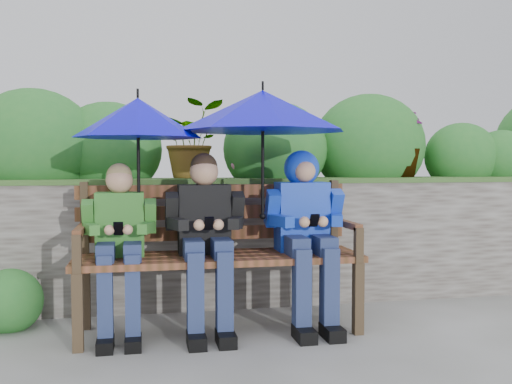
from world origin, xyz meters
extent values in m
plane|color=#62635B|center=(0.00, 0.00, 0.00)|extent=(60.00, 60.00, 0.00)
cube|color=#564E48|center=(0.00, 0.75, 0.50)|extent=(8.00, 0.40, 1.00)
cube|color=#264318|center=(0.00, 0.75, 1.01)|extent=(8.00, 0.42, 0.04)
cube|color=#264318|center=(0.00, 1.95, 0.48)|extent=(8.00, 2.00, 0.96)
ellipsoid|color=#256928|center=(-1.90, 1.08, 1.26)|extent=(0.86, 0.69, 0.78)
ellipsoid|color=#256928|center=(-1.06, 1.05, 1.26)|extent=(0.88, 0.70, 0.79)
ellipsoid|color=#256928|center=(0.34, 0.94, 1.27)|extent=(0.90, 0.72, 0.81)
ellipsoid|color=#256928|center=(1.24, 1.05, 1.31)|extent=(1.04, 0.83, 0.93)
ellipsoid|color=#256928|center=(2.14, 1.01, 1.21)|extent=(0.70, 0.56, 0.63)
ellipsoid|color=#256928|center=(2.53, 0.97, 1.19)|extent=(0.62, 0.49, 0.56)
ellipsoid|color=#256928|center=(-1.63, 0.96, 1.30)|extent=(0.99, 0.79, 0.89)
sphere|color=pink|center=(-1.83, 0.85, 1.15)|extent=(0.14, 0.14, 0.14)
sphere|color=pink|center=(0.00, 0.85, 1.15)|extent=(0.14, 0.14, 0.14)
imported|color=#256928|center=(-0.38, 0.85, 1.34)|extent=(0.56, 0.49, 0.63)
imported|color=#256928|center=(1.46, 0.85, 1.34)|extent=(0.35, 0.35, 0.62)
sphere|color=#256928|center=(-1.70, 0.35, 0.19)|extent=(0.45, 0.45, 0.45)
cube|color=#403120|center=(-1.18, -0.25, 0.24)|extent=(0.06, 0.06, 0.49)
cube|color=#403120|center=(-1.18, 0.23, 0.24)|extent=(0.06, 0.06, 0.49)
cube|color=#403120|center=(0.63, -0.25, 0.24)|extent=(0.06, 0.06, 0.49)
cube|color=#403120|center=(0.63, 0.23, 0.24)|extent=(0.06, 0.06, 0.49)
cube|color=#55341D|center=(-0.28, -0.21, 0.51)|extent=(1.94, 0.11, 0.04)
cube|color=#55341D|center=(-0.28, -0.07, 0.51)|extent=(1.94, 0.11, 0.04)
cube|color=#55341D|center=(-0.28, 0.07, 0.51)|extent=(1.94, 0.11, 0.04)
cube|color=#55341D|center=(-0.28, 0.21, 0.51)|extent=(1.94, 0.11, 0.04)
cube|color=#403120|center=(-1.18, 0.26, 0.75)|extent=(0.05, 0.05, 0.54)
cube|color=#55341D|center=(-1.18, -0.01, 0.72)|extent=(0.05, 0.50, 0.04)
cube|color=#403120|center=(-1.18, -0.25, 0.60)|extent=(0.05, 0.05, 0.24)
cube|color=#403120|center=(0.63, 0.26, 0.75)|extent=(0.05, 0.05, 0.54)
cube|color=#55341D|center=(0.63, -0.01, 0.72)|extent=(0.05, 0.50, 0.04)
cube|color=#403120|center=(0.63, -0.25, 0.60)|extent=(0.05, 0.05, 0.24)
cube|color=#55341D|center=(-0.28, 0.27, 0.65)|extent=(1.94, 0.04, 0.10)
cube|color=#55341D|center=(-0.28, 0.27, 0.80)|extent=(1.94, 0.04, 0.10)
cube|color=#55341D|center=(-0.28, 0.27, 0.95)|extent=(1.94, 0.04, 0.10)
cube|color=#458339|center=(-0.94, 0.09, 0.74)|extent=(0.32, 0.19, 0.43)
sphere|color=tan|center=(-0.94, 0.07, 1.04)|extent=(0.18, 0.18, 0.18)
sphere|color=#99854E|center=(-0.94, 0.08, 1.07)|extent=(0.17, 0.17, 0.17)
cube|color=#20254C|center=(-1.02, -0.06, 0.58)|extent=(0.11, 0.30, 0.11)
cube|color=#20254C|center=(-1.02, -0.21, 0.29)|extent=(0.09, 0.10, 0.58)
cube|color=black|center=(-1.02, -0.26, 0.04)|extent=(0.10, 0.21, 0.07)
cube|color=#20254C|center=(-0.85, -0.06, 0.58)|extent=(0.11, 0.30, 0.11)
cube|color=#20254C|center=(-0.85, -0.21, 0.29)|extent=(0.09, 0.10, 0.58)
cube|color=black|center=(-0.85, -0.26, 0.04)|extent=(0.10, 0.21, 0.07)
cube|color=#458339|center=(-1.14, 0.05, 0.80)|extent=(0.07, 0.17, 0.24)
cube|color=#458339|center=(-1.11, -0.08, 0.73)|extent=(0.12, 0.20, 0.07)
sphere|color=tan|center=(-0.99, -0.16, 0.73)|extent=(0.07, 0.07, 0.07)
cube|color=#458339|center=(-0.74, 0.05, 0.80)|extent=(0.07, 0.17, 0.24)
cube|color=#458339|center=(-0.76, -0.08, 0.73)|extent=(0.12, 0.20, 0.07)
sphere|color=tan|center=(-0.88, -0.16, 0.73)|extent=(0.07, 0.07, 0.07)
cube|color=black|center=(-0.94, -0.17, 0.74)|extent=(0.06, 0.07, 0.09)
cube|color=black|center=(-0.37, 0.09, 0.77)|extent=(0.35, 0.21, 0.48)
sphere|color=tan|center=(-0.37, 0.07, 1.09)|extent=(0.20, 0.20, 0.20)
sphere|color=black|center=(-0.37, 0.08, 1.13)|extent=(0.19, 0.19, 0.19)
cube|color=#20254C|center=(-0.46, -0.07, 0.59)|extent=(0.12, 0.33, 0.12)
cube|color=#20254C|center=(-0.46, -0.24, 0.30)|extent=(0.10, 0.11, 0.59)
cube|color=black|center=(-0.46, -0.30, 0.04)|extent=(0.11, 0.23, 0.08)
cube|color=#20254C|center=(-0.28, -0.07, 0.59)|extent=(0.12, 0.33, 0.12)
cube|color=#20254C|center=(-0.28, -0.24, 0.30)|extent=(0.10, 0.11, 0.59)
cube|color=black|center=(-0.28, -0.30, 0.04)|extent=(0.11, 0.23, 0.08)
cube|color=black|center=(-0.59, 0.04, 0.83)|extent=(0.08, 0.19, 0.27)
cube|color=black|center=(-0.56, -0.09, 0.76)|extent=(0.13, 0.22, 0.07)
sphere|color=tan|center=(-0.43, -0.19, 0.76)|extent=(0.07, 0.07, 0.07)
cube|color=black|center=(-0.15, 0.04, 0.83)|extent=(0.08, 0.19, 0.27)
cube|color=black|center=(-0.18, -0.09, 0.76)|extent=(0.13, 0.22, 0.07)
sphere|color=tan|center=(-0.31, -0.19, 0.76)|extent=(0.07, 0.07, 0.07)
cube|color=black|center=(-0.37, -0.20, 0.77)|extent=(0.06, 0.07, 0.09)
cube|color=blue|center=(0.33, 0.09, 0.77)|extent=(0.36, 0.21, 0.49)
sphere|color=tan|center=(0.33, 0.07, 1.11)|extent=(0.20, 0.20, 0.20)
sphere|color=blue|center=(0.33, 0.10, 1.12)|extent=(0.25, 0.25, 0.25)
sphere|color=tan|center=(0.33, 0.02, 1.10)|extent=(0.15, 0.15, 0.15)
cube|color=#20254C|center=(0.24, -0.08, 0.59)|extent=(0.13, 0.34, 0.13)
cube|color=#20254C|center=(0.24, -0.25, 0.30)|extent=(0.11, 0.12, 0.59)
cube|color=black|center=(0.24, -0.31, 0.04)|extent=(0.12, 0.23, 0.09)
cube|color=#20254C|center=(0.43, -0.08, 0.59)|extent=(0.13, 0.34, 0.13)
cube|color=#20254C|center=(0.43, -0.25, 0.30)|extent=(0.11, 0.12, 0.59)
cube|color=black|center=(0.43, -0.31, 0.04)|extent=(0.12, 0.23, 0.09)
cube|color=blue|center=(0.10, 0.04, 0.84)|extent=(0.09, 0.19, 0.27)
cube|color=blue|center=(0.14, -0.10, 0.76)|extent=(0.14, 0.23, 0.07)
sphere|color=tan|center=(0.27, -0.19, 0.76)|extent=(0.07, 0.07, 0.07)
cube|color=blue|center=(0.56, 0.04, 0.84)|extent=(0.09, 0.19, 0.27)
cube|color=blue|center=(0.53, -0.10, 0.76)|extent=(0.14, 0.23, 0.07)
sphere|color=tan|center=(0.40, -0.19, 0.76)|extent=(0.07, 0.07, 0.07)
cube|color=black|center=(0.33, -0.21, 0.77)|extent=(0.06, 0.07, 0.09)
cone|color=#0200D3|center=(-0.81, 0.03, 1.45)|extent=(0.85, 0.85, 0.26)
cylinder|color=black|center=(-0.81, 0.03, 1.61)|extent=(0.02, 0.02, 0.06)
cylinder|color=black|center=(-0.81, 0.03, 1.11)|extent=(0.02, 0.02, 0.68)
sphere|color=black|center=(-0.81, 0.03, 0.77)|extent=(0.04, 0.04, 0.04)
cone|color=#0200D3|center=(0.03, 0.00, 1.51)|extent=(1.17, 1.17, 0.28)
cylinder|color=black|center=(0.03, 0.00, 1.68)|extent=(0.02, 0.02, 0.06)
cylinder|color=black|center=(0.03, 0.00, 1.15)|extent=(0.02, 0.02, 0.72)
sphere|color=black|center=(0.03, 0.00, 0.79)|extent=(0.04, 0.04, 0.04)
camera|label=1|loc=(-0.79, -3.83, 1.16)|focal=40.00mm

